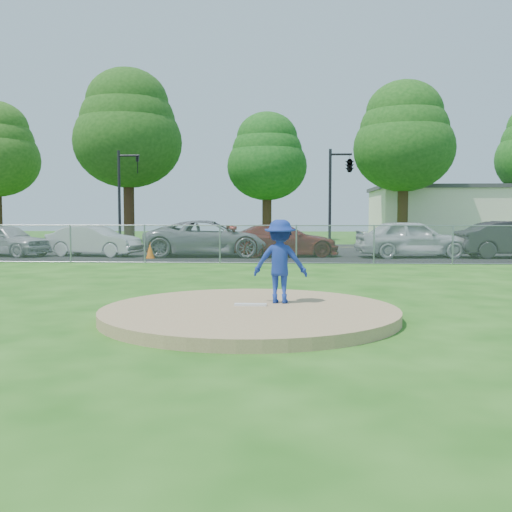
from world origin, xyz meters
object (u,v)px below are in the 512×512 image
(parked_car_white, at_px, (94,241))
(parked_car_pearl, at_px, (412,238))
(traffic_cone, at_px, (150,250))
(tree_center, at_px, (267,156))
(traffic_signal_center, at_px, (348,167))
(tree_left, at_px, (128,128))
(parked_car_darkred, at_px, (283,240))
(parked_car_silver, at_px, (5,240))
(commercial_building, at_px, (474,213))
(tree_right, at_px, (404,136))
(pitcher, at_px, (280,261))
(traffic_signal_left, at_px, (123,190))
(parked_car_gray, at_px, (210,238))

(parked_car_white, height_order, parked_car_pearl, parked_car_pearl)
(traffic_cone, relative_size, parked_car_pearl, 0.15)
(tree_center, bearing_deg, traffic_signal_center, -67.51)
(tree_left, height_order, parked_car_darkred, tree_left)
(traffic_cone, height_order, parked_car_silver, parked_car_silver)
(commercial_building, xyz_separation_m, tree_center, (-17.00, -4.00, 4.31))
(commercial_building, xyz_separation_m, parked_car_white, (-24.33, -22.27, -1.44))
(tree_right, xyz_separation_m, parked_car_pearl, (-2.76, -16.25, -6.79))
(commercial_building, height_order, pitcher, commercial_building)
(commercial_building, height_order, parked_car_white, commercial_building)
(commercial_building, height_order, parked_car_pearl, commercial_building)
(traffic_signal_center, relative_size, parked_car_silver, 1.27)
(traffic_signal_left, bearing_deg, traffic_signal_center, -0.00)
(tree_left, bearing_deg, tree_right, 2.86)
(traffic_signal_left, distance_m, pitcher, 23.45)
(parked_car_silver, height_order, parked_car_white, parked_car_silver)
(tree_right, relative_size, traffic_signal_center, 2.08)
(tree_left, relative_size, tree_right, 1.08)
(pitcher, distance_m, parked_car_darkred, 15.24)
(traffic_signal_left, bearing_deg, parked_car_pearl, -22.62)
(tree_right, bearing_deg, parked_car_silver, -142.50)
(parked_car_darkred, bearing_deg, tree_right, -38.65)
(commercial_building, distance_m, parked_car_gray, 29.18)
(traffic_signal_left, height_order, traffic_cone, traffic_signal_left)
(parked_car_pearl, bearing_deg, pitcher, 153.48)
(tree_left, height_order, traffic_signal_center, tree_left)
(parked_car_gray, bearing_deg, traffic_signal_center, -50.47)
(parked_car_silver, bearing_deg, tree_left, 11.33)
(tree_left, xyz_separation_m, traffic_signal_left, (2.24, -9.00, -4.88))
(commercial_building, relative_size, pitcher, 10.29)
(parked_car_silver, height_order, parked_car_pearl, parked_car_pearl)
(tree_right, bearing_deg, commercial_building, 40.60)
(tree_left, relative_size, pitcher, 7.86)
(traffic_signal_left, bearing_deg, parked_car_darkred, -33.75)
(parked_car_gray, bearing_deg, traffic_signal_left, 41.13)
(traffic_signal_left, distance_m, traffic_cone, 8.83)
(tree_center, bearing_deg, tree_right, -11.31)
(tree_left, distance_m, parked_car_darkred, 20.41)
(traffic_signal_center, height_order, parked_car_gray, traffic_signal_center)
(parked_car_white, bearing_deg, tree_left, 21.61)
(tree_right, bearing_deg, traffic_signal_center, -116.71)
(tree_left, relative_size, parked_car_pearl, 2.51)
(pitcher, bearing_deg, parked_car_gray, -70.25)
(traffic_signal_center, xyz_separation_m, parked_car_silver, (-16.44, -6.48, -3.85))
(tree_right, relative_size, parked_car_white, 2.70)
(traffic_signal_center, bearing_deg, parked_car_white, -153.00)
(tree_center, relative_size, parked_car_white, 2.28)
(commercial_building, distance_m, parked_car_darkred, 27.11)
(tree_right, height_order, parked_car_pearl, tree_right)
(traffic_signal_center, relative_size, parked_car_darkred, 1.10)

